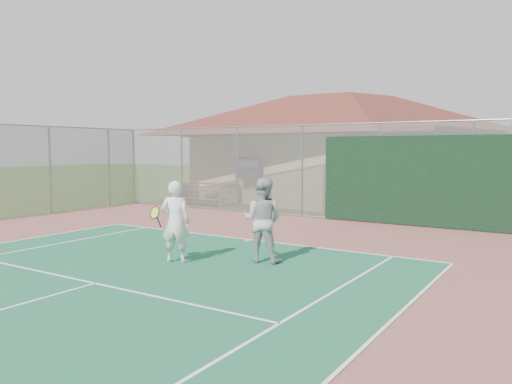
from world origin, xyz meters
TOP-DOWN VIEW (x-y plane):
  - back_fence at (2.11, 16.98)m, footprint 20.08×0.11m
  - side_fence_left at (-10.00, 12.50)m, footprint 0.08×9.00m
  - clubhouse at (-2.10, 23.32)m, footprint 15.86×12.06m
  - bleachers at (-6.86, 18.67)m, footprint 2.64×1.61m
  - player_white_front at (0.09, 8.62)m, footprint 0.92×0.78m
  - player_grey_back at (1.74, 9.74)m, footprint 1.07×0.91m

SIDE VIEW (x-z plane):
  - bleachers at x=-6.86m, z-range 0.03..1.00m
  - player_white_front at x=0.09m, z-range 0.00..1.88m
  - player_grey_back at x=1.74m, z-range 0.00..1.93m
  - back_fence at x=2.11m, z-range -0.09..3.43m
  - side_fence_left at x=-10.00m, z-range 0.00..3.50m
  - clubhouse at x=-2.10m, z-range 0.05..6.23m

